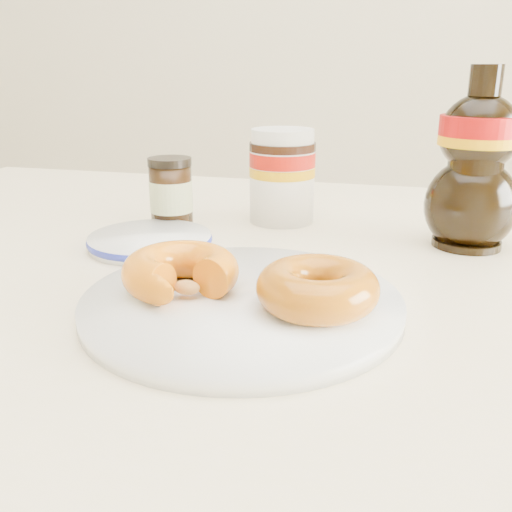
% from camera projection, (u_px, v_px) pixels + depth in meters
% --- Properties ---
extents(dining_table, '(1.40, 0.90, 0.75)m').
position_uv_depth(dining_table, '(281.00, 326.00, 0.67)').
color(dining_table, beige).
rests_on(dining_table, ground).
extents(plate, '(0.28, 0.28, 0.01)m').
position_uv_depth(plate, '(242.00, 303.00, 0.51)').
color(plate, white).
rests_on(plate, dining_table).
extents(donut_bitten, '(0.13, 0.13, 0.04)m').
position_uv_depth(donut_bitten, '(181.00, 271.00, 0.51)').
color(donut_bitten, orange).
rests_on(donut_bitten, plate).
extents(donut_whole, '(0.12, 0.12, 0.04)m').
position_uv_depth(donut_whole, '(317.00, 288.00, 0.47)').
color(donut_whole, '#9C590A').
rests_on(donut_whole, plate).
extents(nutella_jar, '(0.09, 0.09, 0.13)m').
position_uv_depth(nutella_jar, '(282.00, 172.00, 0.78)').
color(nutella_jar, white).
rests_on(nutella_jar, dining_table).
extents(syrup_bottle, '(0.11, 0.10, 0.21)m').
position_uv_depth(syrup_bottle, '(476.00, 160.00, 0.66)').
color(syrup_bottle, black).
rests_on(syrup_bottle, dining_table).
extents(dark_jar, '(0.06, 0.06, 0.09)m').
position_uv_depth(dark_jar, '(171.00, 193.00, 0.76)').
color(dark_jar, black).
rests_on(dark_jar, dining_table).
extents(blue_rim_saucer, '(0.15, 0.15, 0.02)m').
position_uv_depth(blue_rim_saucer, '(150.00, 240.00, 0.68)').
color(blue_rim_saucer, white).
rests_on(blue_rim_saucer, dining_table).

